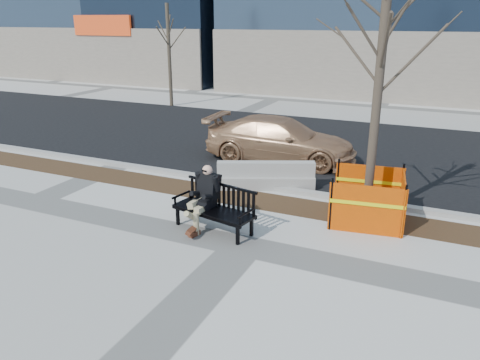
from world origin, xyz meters
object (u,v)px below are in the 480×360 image
object	(u,v)px
bench	(214,230)
tree_fence	(365,220)
seated_man	(206,226)
jersey_barrier_left	(266,188)
sedan	(280,161)

from	to	relation	value
bench	tree_fence	world-z (taller)	tree_fence
seated_man	tree_fence	xyz separation A→B (m)	(3.40, 1.94, 0.00)
bench	jersey_barrier_left	distance (m)	3.15
tree_fence	jersey_barrier_left	xyz separation A→B (m)	(-3.06, 1.10, 0.00)
seated_man	sedan	xyz separation A→B (m)	(-0.22, 5.81, 0.00)
jersey_barrier_left	seated_man	bearing A→B (deg)	-120.24
seated_man	jersey_barrier_left	xyz separation A→B (m)	(0.33, 3.04, 0.00)
seated_man	sedan	distance (m)	5.82
tree_fence	sedan	bearing A→B (deg)	133.00
bench	seated_man	world-z (taller)	seated_man
bench	seated_man	xyz separation A→B (m)	(-0.27, 0.11, 0.00)
sedan	tree_fence	bearing A→B (deg)	-139.28
bench	seated_man	distance (m)	0.29
jersey_barrier_left	bench	bearing A→B (deg)	-115.12
seated_man	tree_fence	bearing A→B (deg)	41.25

